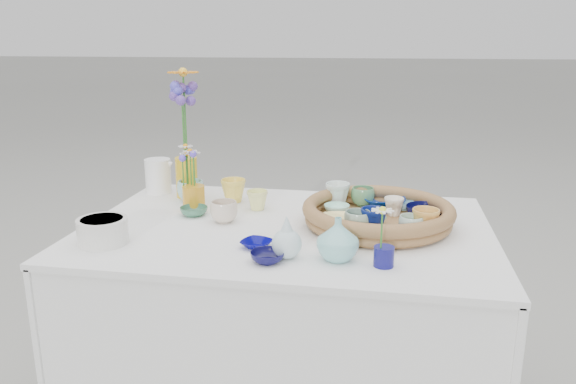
# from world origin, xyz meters

# --- Properties ---
(wicker_tray) EXTENTS (0.47, 0.47, 0.08)m
(wicker_tray) POSITION_xyz_m (0.28, 0.05, 0.80)
(wicker_tray) COLOR brown
(wicker_tray) RESTS_ON display_table
(tray_ceramic_0) EXTENTS (0.17, 0.17, 0.04)m
(tray_ceramic_0) POSITION_xyz_m (0.30, 0.21, 0.80)
(tray_ceramic_0) COLOR navy
(tray_ceramic_0) RESTS_ON wicker_tray
(tray_ceramic_1) EXTENTS (0.16, 0.16, 0.04)m
(tray_ceramic_1) POSITION_xyz_m (0.43, 0.11, 0.80)
(tray_ceramic_1) COLOR #040530
(tray_ceramic_1) RESTS_ON wicker_tray
(tray_ceramic_2) EXTENTS (0.09, 0.09, 0.07)m
(tray_ceramic_2) POSITION_xyz_m (0.42, -0.05, 0.82)
(tray_ceramic_2) COLOR gold
(tray_ceramic_2) RESTS_ON wicker_tray
(tray_ceramic_3) EXTENTS (0.14, 0.14, 0.03)m
(tray_ceramic_3) POSITION_xyz_m (0.25, -0.00, 0.80)
(tray_ceramic_3) COLOR #4D8C73
(tray_ceramic_3) RESTS_ON wicker_tray
(tray_ceramic_4) EXTENTS (0.08, 0.08, 0.06)m
(tray_ceramic_4) POSITION_xyz_m (0.22, -0.07, 0.81)
(tray_ceramic_4) COLOR #93B49C
(tray_ceramic_4) RESTS_ON wicker_tray
(tray_ceramic_5) EXTENTS (0.10, 0.10, 0.03)m
(tray_ceramic_5) POSITION_xyz_m (0.15, 0.11, 0.80)
(tray_ceramic_5) COLOR #ADEDD3
(tray_ceramic_5) RESTS_ON wicker_tray
(tray_ceramic_6) EXTENTS (0.10, 0.10, 0.08)m
(tray_ceramic_6) POSITION_xyz_m (0.14, 0.19, 0.82)
(tray_ceramic_6) COLOR white
(tray_ceramic_6) RESTS_ON wicker_tray
(tray_ceramic_7) EXTENTS (0.08, 0.08, 0.06)m
(tray_ceramic_7) POSITION_xyz_m (0.33, 0.11, 0.81)
(tray_ceramic_7) COLOR white
(tray_ceramic_7) RESTS_ON wicker_tray
(tray_ceramic_8) EXTENTS (0.10, 0.10, 0.03)m
(tray_ceramic_8) POSITION_xyz_m (0.36, 0.19, 0.80)
(tray_ceramic_8) COLOR #85C3DC
(tray_ceramic_8) RESTS_ON wicker_tray
(tray_ceramic_9) EXTENTS (0.10, 0.10, 0.07)m
(tray_ceramic_9) POSITION_xyz_m (0.27, -0.06, 0.82)
(tray_ceramic_9) COLOR navy
(tray_ceramic_9) RESTS_ON wicker_tray
(tray_ceramic_10) EXTENTS (0.12, 0.12, 0.03)m
(tray_ceramic_10) POSITION_xyz_m (0.16, -0.01, 0.80)
(tray_ceramic_10) COLOR #FFEB8C
(tray_ceramic_10) RESTS_ON wicker_tray
(tray_ceramic_11) EXTENTS (0.08, 0.08, 0.06)m
(tray_ceramic_11) POSITION_xyz_m (0.38, -0.07, 0.81)
(tray_ceramic_11) COLOR silver
(tray_ceramic_11) RESTS_ON wicker_tray
(tray_ceramic_12) EXTENTS (0.09, 0.09, 0.06)m
(tray_ceramic_12) POSITION_xyz_m (0.23, 0.21, 0.81)
(tray_ceramic_12) COLOR #55945E
(tray_ceramic_12) RESTS_ON wicker_tray
(loose_ceramic_0) EXTENTS (0.11, 0.11, 0.08)m
(loose_ceramic_0) POSITION_xyz_m (-0.24, 0.23, 0.81)
(loose_ceramic_0) COLOR #F4D34E
(loose_ceramic_0) RESTS_ON display_table
(loose_ceramic_1) EXTENTS (0.08, 0.08, 0.07)m
(loose_ceramic_1) POSITION_xyz_m (-0.13, 0.15, 0.80)
(loose_ceramic_1) COLOR #EDF089
(loose_ceramic_1) RESTS_ON display_table
(loose_ceramic_2) EXTENTS (0.09, 0.09, 0.03)m
(loose_ceramic_2) POSITION_xyz_m (-0.32, 0.05, 0.78)
(loose_ceramic_2) COLOR #376D51
(loose_ceramic_2) RESTS_ON display_table
(loose_ceramic_3) EXTENTS (0.09, 0.09, 0.07)m
(loose_ceramic_3) POSITION_xyz_m (-0.20, 0.00, 0.80)
(loose_ceramic_3) COLOR beige
(loose_ceramic_3) RESTS_ON display_table
(loose_ceramic_4) EXTENTS (0.11, 0.11, 0.02)m
(loose_ceramic_4) POSITION_xyz_m (-0.05, -0.20, 0.78)
(loose_ceramic_4) COLOR #000067
(loose_ceramic_4) RESTS_ON display_table
(loose_ceramic_5) EXTENTS (0.13, 0.13, 0.08)m
(loose_ceramic_5) POSITION_xyz_m (-0.39, 0.22, 0.80)
(loose_ceramic_5) COLOR #96CCC9
(loose_ceramic_5) RESTS_ON display_table
(loose_ceramic_6) EXTENTS (0.11, 0.11, 0.03)m
(loose_ceramic_6) POSITION_xyz_m (0.00, -0.30, 0.78)
(loose_ceramic_6) COLOR #0E0C3E
(loose_ceramic_6) RESTS_ON display_table
(fluted_bowl) EXTENTS (0.18, 0.18, 0.07)m
(fluted_bowl) POSITION_xyz_m (-0.49, -0.24, 0.80)
(fluted_bowl) COLOR silver
(fluted_bowl) RESTS_ON display_table
(bud_vase_paleblue) EXTENTS (0.10, 0.10, 0.12)m
(bud_vase_paleblue) POSITION_xyz_m (0.05, -0.26, 0.83)
(bud_vase_paleblue) COLOR silver
(bud_vase_paleblue) RESTS_ON display_table
(bud_vase_seafoam) EXTENTS (0.12, 0.12, 0.12)m
(bud_vase_seafoam) POSITION_xyz_m (0.18, -0.25, 0.82)
(bud_vase_seafoam) COLOR #83CCC9
(bud_vase_seafoam) RESTS_ON display_table
(bud_vase_cobalt) EXTENTS (0.07, 0.07, 0.05)m
(bud_vase_cobalt) POSITION_xyz_m (0.30, -0.27, 0.79)
(bud_vase_cobalt) COLOR navy
(bud_vase_cobalt) RESTS_ON display_table
(single_daisy) EXTENTS (0.07, 0.07, 0.12)m
(single_daisy) POSITION_xyz_m (0.29, -0.28, 0.87)
(single_daisy) COLOR white
(single_daisy) RESTS_ON bud_vase_cobalt
(tall_vase_yellow) EXTENTS (0.10, 0.10, 0.15)m
(tall_vase_yellow) POSITION_xyz_m (-0.42, 0.27, 0.84)
(tall_vase_yellow) COLOR gold
(tall_vase_yellow) RESTS_ON display_table
(gerbera) EXTENTS (0.16, 0.16, 0.33)m
(gerbera) POSITION_xyz_m (-0.42, 0.26, 1.07)
(gerbera) COLOR orange
(gerbera) RESTS_ON tall_vase_yellow
(hydrangea) EXTENTS (0.10, 0.10, 0.32)m
(hydrangea) POSITION_xyz_m (-0.42, 0.26, 1.03)
(hydrangea) COLOR #5E3D9D
(hydrangea) RESTS_ON tall_vase_yellow
(white_pitcher) EXTENTS (0.16, 0.14, 0.13)m
(white_pitcher) POSITION_xyz_m (-0.55, 0.31, 0.83)
(white_pitcher) COLOR white
(white_pitcher) RESTS_ON display_table
(daisy_cup) EXTENTS (0.09, 0.09, 0.08)m
(daisy_cup) POSITION_xyz_m (-0.35, 0.13, 0.81)
(daisy_cup) COLOR orange
(daisy_cup) RESTS_ON display_table
(daisy_posy) EXTENTS (0.09, 0.09, 0.15)m
(daisy_posy) POSITION_xyz_m (-0.36, 0.14, 0.92)
(daisy_posy) COLOR silver
(daisy_posy) RESTS_ON daisy_cup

